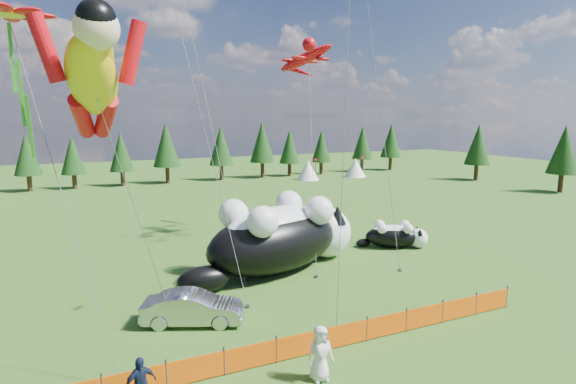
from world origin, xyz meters
The scene contains 12 objects.
ground centered at (0.00, 0.00, 0.00)m, with size 160.00×160.00×0.00m, color #0E370A.
safety_fence centered at (0.00, -3.00, 0.50)m, with size 22.06×0.06×1.10m.
tree_line centered at (0.00, 45.00, 4.00)m, with size 90.00×4.00×8.00m, color black, non-canonical shape.
festival_tents centered at (11.00, 40.00, 1.40)m, with size 50.00×3.20×2.80m, color white, non-canonical shape.
cat_large centered at (3.37, 6.44, 2.11)m, with size 11.97×6.92×4.44m.
cat_small centered at (12.44, 7.38, 0.87)m, with size 4.72×3.29×1.83m.
car centered at (-3.11, 1.50, 0.73)m, with size 1.54×4.42×1.46m, color #B5B4BA.
spectator_e centered at (-0.02, -4.62, 0.99)m, with size 0.97×0.63×1.98m, color silver.
superhero_kite centered at (-6.60, -1.65, 10.26)m, with size 5.20×6.26×12.92m.
gecko_kite centered at (7.89, 12.58, 13.19)m, with size 6.48×11.80×15.80m.
flower_kite centered at (-9.04, 1.21, 12.37)m, with size 4.31×5.03×13.09m.
diamond_kite_c centered at (2.60, -1.75, 13.28)m, with size 1.31×1.52×14.72m.
Camera 1 is at (-6.94, -17.26, 9.11)m, focal length 28.00 mm.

